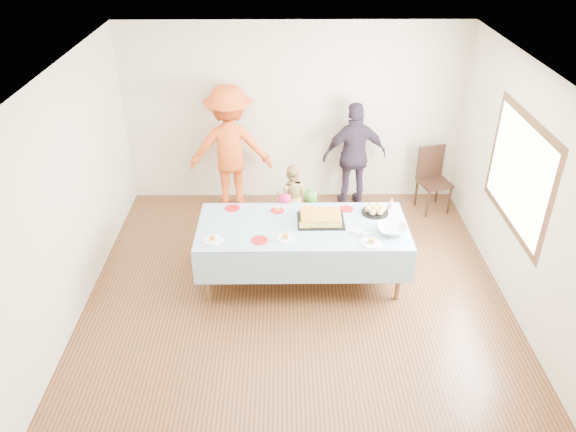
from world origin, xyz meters
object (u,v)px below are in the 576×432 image
dining_chair (433,175)px  party_table (303,229)px  birthday_cake (321,218)px  adult_left (230,148)px

dining_chair → party_table: bearing=-153.7°
party_table → birthday_cake: 0.26m
party_table → dining_chair: dining_chair is taller
party_table → birthday_cake: size_ratio=4.43×
dining_chair → adult_left: (-3.01, 0.11, 0.41)m
birthday_cake → dining_chair: dining_chair is taller
adult_left → birthday_cake: bearing=121.9°
party_table → birthday_cake: (0.22, 0.09, 0.10)m
birthday_cake → adult_left: 2.20m
birthday_cake → adult_left: size_ratio=0.30×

